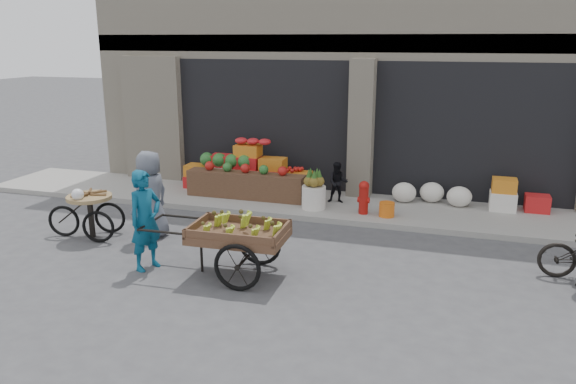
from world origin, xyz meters
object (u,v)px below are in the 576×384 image
(pineapple_bin, at_px, (314,197))
(orange_bucket, at_px, (387,209))
(fire_hydrant, at_px, (364,196))
(seated_person, at_px, (338,183))
(banana_cart, at_px, (235,230))
(tricycle_cart, at_px, (90,209))
(vendor_woman, at_px, (145,220))
(vendor_grey, at_px, (150,195))

(pineapple_bin, distance_m, orange_bucket, 1.61)
(fire_hydrant, distance_m, orange_bucket, 0.55)
(orange_bucket, bearing_deg, seated_person, 149.74)
(banana_cart, bearing_deg, tricycle_cart, 164.01)
(banana_cart, bearing_deg, orange_bucket, 59.34)
(fire_hydrant, relative_size, vendor_woman, 0.42)
(orange_bucket, height_order, seated_person, seated_person)
(vendor_woman, distance_m, tricycle_cart, 2.11)
(vendor_grey, bearing_deg, seated_person, 150.77)
(banana_cart, bearing_deg, vendor_grey, 150.03)
(seated_person, bearing_deg, orange_bucket, -40.26)
(banana_cart, bearing_deg, vendor_woman, -175.84)
(orange_bucket, relative_size, banana_cart, 0.12)
(tricycle_cart, relative_size, vendor_grey, 0.86)
(pineapple_bin, height_order, vendor_woman, vendor_woman)
(seated_person, bearing_deg, fire_hydrant, -52.88)
(banana_cart, xyz_separation_m, tricycle_cart, (-3.35, 0.86, -0.21))
(orange_bucket, distance_m, seated_person, 1.42)
(pineapple_bin, distance_m, seated_person, 0.75)
(pineapple_bin, bearing_deg, vendor_grey, -137.15)
(seated_person, bearing_deg, pineapple_bin, -133.69)
(pineapple_bin, bearing_deg, seated_person, 56.31)
(tricycle_cart, distance_m, vendor_grey, 1.21)
(vendor_grey, bearing_deg, vendor_woman, 43.36)
(orange_bucket, xyz_separation_m, vendor_grey, (-4.17, -2.29, 0.58))
(orange_bucket, xyz_separation_m, banana_cart, (-1.94, -3.49, 0.50))
(pineapple_bin, relative_size, tricycle_cart, 0.36)
(pineapple_bin, relative_size, vendor_woman, 0.31)
(fire_hydrant, bearing_deg, seated_person, 137.12)
(seated_person, distance_m, banana_cart, 4.26)
(seated_person, relative_size, tricycle_cart, 0.64)
(orange_bucket, distance_m, tricycle_cart, 5.92)
(pineapple_bin, relative_size, vendor_grey, 0.31)
(pineapple_bin, xyz_separation_m, vendor_grey, (-2.57, -2.39, 0.48))
(fire_hydrant, xyz_separation_m, banana_cart, (-1.44, -3.54, 0.27))
(fire_hydrant, height_order, vendor_grey, vendor_grey)
(pineapple_bin, bearing_deg, banana_cart, -95.39)
(fire_hydrant, xyz_separation_m, tricycle_cart, (-4.79, -2.68, 0.06))
(pineapple_bin, distance_m, vendor_woman, 4.21)
(seated_person, height_order, vendor_woman, vendor_woman)
(fire_hydrant, relative_size, seated_person, 0.76)
(orange_bucket, distance_m, vendor_woman, 5.06)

